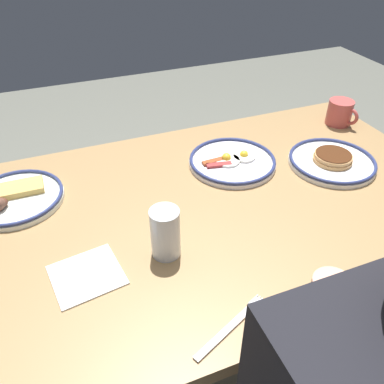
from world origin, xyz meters
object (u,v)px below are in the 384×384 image
at_px(plate_near_main, 15,198).
at_px(plate_far_companion, 332,161).
at_px(plate_center_pancakes, 232,161).
at_px(coffee_mug, 340,112).
at_px(paper_napkin, 87,275).
at_px(drinking_glass, 165,235).
at_px(fork_far, 231,326).

height_order(plate_near_main, plate_far_companion, plate_near_main).
xyz_separation_m(plate_center_pancakes, coffee_mug, (-0.49, -0.11, 0.03)).
height_order(coffee_mug, paper_napkin, coffee_mug).
distance_m(drinking_glass, fork_far, 0.25).
bearing_deg(plate_far_companion, plate_center_pancakes, -21.78).
distance_m(plate_near_main, plate_far_companion, 0.95).
bearing_deg(drinking_glass, fork_far, 102.58).
relative_size(coffee_mug, drinking_glass, 0.93).
bearing_deg(plate_near_main, paper_napkin, 111.99).
bearing_deg(coffee_mug, plate_near_main, 2.91).
bearing_deg(plate_near_main, fork_far, 123.27).
xyz_separation_m(plate_near_main, plate_far_companion, (-0.94, 0.17, 0.00)).
bearing_deg(fork_far, plate_near_main, -56.73).
xyz_separation_m(plate_near_main, plate_center_pancakes, (-0.65, 0.05, -0.00)).
height_order(coffee_mug, fork_far, coffee_mug).
height_order(plate_far_companion, fork_far, plate_far_companion).
xyz_separation_m(plate_near_main, drinking_glass, (-0.33, 0.34, 0.04)).
xyz_separation_m(plate_near_main, fork_far, (-0.38, 0.58, -0.01)).
xyz_separation_m(plate_far_companion, paper_napkin, (0.80, 0.18, -0.01)).
bearing_deg(coffee_mug, paper_napkin, 21.83).
relative_size(plate_near_main, plate_far_companion, 0.96).
relative_size(plate_far_companion, paper_napkin, 1.80).
height_order(plate_near_main, coffee_mug, coffee_mug).
distance_m(plate_far_companion, paper_napkin, 0.82).
xyz_separation_m(plate_center_pancakes, paper_napkin, (0.51, 0.29, -0.01)).
xyz_separation_m(plate_far_companion, coffee_mug, (-0.20, -0.22, 0.03)).
bearing_deg(fork_far, drinking_glass, -77.42).
distance_m(coffee_mug, paper_napkin, 1.08).
distance_m(plate_near_main, plate_center_pancakes, 0.65).
relative_size(plate_center_pancakes, drinking_glass, 2.14).
bearing_deg(paper_napkin, plate_far_companion, -167.58).
xyz_separation_m(plate_far_companion, drinking_glass, (0.61, 0.17, 0.04)).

